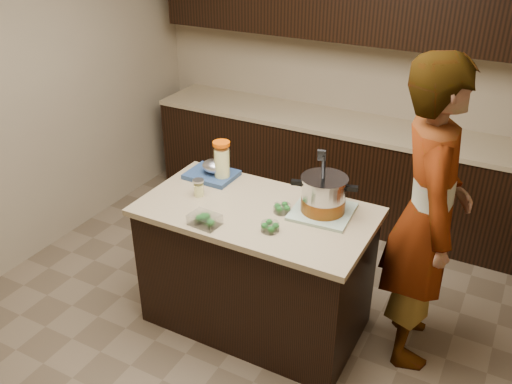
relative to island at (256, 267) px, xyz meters
The scene contains 13 objects.
ground_plane 0.45m from the island, ahead, with size 4.00×4.00×0.00m, color brown.
room_shell 1.26m from the island, ahead, with size 4.04×4.04×2.72m.
back_cabinets 1.81m from the island, 90.00° to the left, with size 3.60×0.63×2.33m.
island is the anchor object (origin of this frame).
dish_towel 0.62m from the island, 21.41° to the left, with size 0.36×0.36×0.02m, color #5C8967.
stock_pot 0.70m from the island, 21.39° to the left, with size 0.39×0.35×0.40m.
lemonade_pitcher 0.74m from the island, 148.72° to the left, with size 0.13×0.13×0.28m.
mason_jar 0.65m from the island, behind, with size 0.08×0.08×0.12m.
broccoli_tub_left 0.50m from the island, 14.81° to the left, with size 0.14×0.14×0.05m.
broccoli_tub_right 0.54m from the island, 43.86° to the right, with size 0.14×0.14×0.05m.
broccoli_tub_rect 0.59m from the island, 120.64° to the right, with size 0.19×0.14×0.06m.
blue_tray 0.72m from the island, 152.54° to the left, with size 0.33×0.27×0.13m.
person 1.14m from the island, 15.97° to the left, with size 0.71×0.46×1.94m, color gray.
Camera 1 is at (1.38, -2.57, 2.59)m, focal length 38.00 mm.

